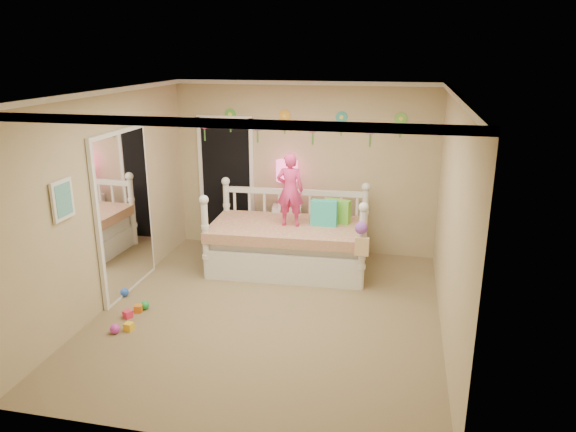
% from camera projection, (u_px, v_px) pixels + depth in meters
% --- Properties ---
extents(floor, '(4.00, 4.50, 0.01)m').
position_uv_depth(floor, '(269.00, 313.00, 6.45)').
color(floor, '#7F684C').
rests_on(floor, ground).
extents(ceiling, '(4.00, 4.50, 0.01)m').
position_uv_depth(ceiling, '(267.00, 93.00, 5.67)').
color(ceiling, white).
rests_on(ceiling, floor).
extents(back_wall, '(4.00, 0.01, 2.60)m').
position_uv_depth(back_wall, '(304.00, 168.00, 8.16)').
color(back_wall, tan).
rests_on(back_wall, floor).
extents(left_wall, '(0.01, 4.50, 2.60)m').
position_uv_depth(left_wall, '(108.00, 200.00, 6.46)').
color(left_wall, tan).
rests_on(left_wall, floor).
extents(right_wall, '(0.01, 4.50, 2.60)m').
position_uv_depth(right_wall, '(452.00, 221.00, 5.66)').
color(right_wall, tan).
rests_on(right_wall, floor).
extents(crown_molding, '(4.00, 4.50, 0.06)m').
position_uv_depth(crown_molding, '(267.00, 95.00, 5.68)').
color(crown_molding, white).
rests_on(crown_molding, ceiling).
extents(daybed, '(2.28, 1.30, 1.21)m').
position_uv_depth(daybed, '(288.00, 229.00, 7.58)').
color(daybed, white).
rests_on(daybed, floor).
extents(pillow_turquoise, '(0.37, 0.14, 0.36)m').
position_uv_depth(pillow_turquoise, '(324.00, 213.00, 7.46)').
color(pillow_turquoise, '#24B5AC').
rests_on(pillow_turquoise, daybed).
extents(pillow_lime, '(0.37, 0.21, 0.33)m').
position_uv_depth(pillow_lime, '(338.00, 211.00, 7.59)').
color(pillow_lime, '#72D340').
rests_on(pillow_lime, daybed).
extents(child, '(0.39, 0.27, 1.02)m').
position_uv_depth(child, '(290.00, 190.00, 7.37)').
color(child, '#EF3681').
rests_on(child, daybed).
extents(nightstand, '(0.49, 0.40, 0.73)m').
position_uv_depth(nightstand, '(287.00, 229.00, 8.32)').
color(nightstand, white).
rests_on(nightstand, floor).
extents(table_lamp, '(0.33, 0.33, 0.72)m').
position_uv_depth(table_lamp, '(287.00, 176.00, 8.07)').
color(table_lamp, '#DA1D55').
rests_on(table_lamp, nightstand).
extents(closet_doorway, '(0.90, 0.04, 2.07)m').
position_uv_depth(closet_doorway, '(226.00, 181.00, 8.48)').
color(closet_doorway, black).
rests_on(closet_doorway, back_wall).
extents(flower_decals, '(3.40, 0.02, 0.50)m').
position_uv_depth(flower_decals, '(299.00, 126.00, 7.98)').
color(flower_decals, '#B2668C').
rests_on(flower_decals, back_wall).
extents(mirror_closet, '(0.07, 1.30, 2.10)m').
position_uv_depth(mirror_closet, '(125.00, 213.00, 6.81)').
color(mirror_closet, white).
rests_on(mirror_closet, left_wall).
extents(wall_picture, '(0.05, 0.34, 0.42)m').
position_uv_depth(wall_picture, '(62.00, 200.00, 5.54)').
color(wall_picture, white).
rests_on(wall_picture, left_wall).
extents(hanging_bag, '(0.20, 0.16, 0.36)m').
position_uv_depth(hanging_bag, '(361.00, 240.00, 6.76)').
color(hanging_bag, beige).
rests_on(hanging_bag, daybed).
extents(toy_scatter, '(0.84, 1.33, 0.11)m').
position_uv_depth(toy_scatter, '(112.00, 317.00, 6.24)').
color(toy_scatter, '#996666').
rests_on(toy_scatter, floor).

